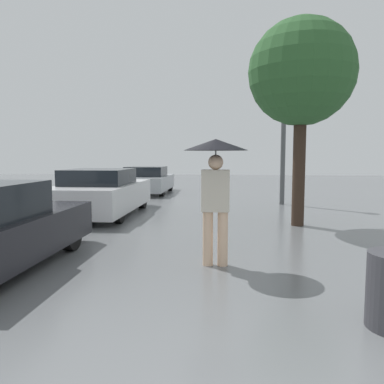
# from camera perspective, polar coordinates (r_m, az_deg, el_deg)

# --- Properties ---
(pedestrian) EXTENTS (0.93, 0.93, 1.84)m
(pedestrian) POSITION_cam_1_polar(r_m,az_deg,el_deg) (5.37, 3.62, 3.31)
(pedestrian) COLOR beige
(pedestrian) RESTS_ON ground_plane
(parked_car_middle) EXTENTS (1.85, 4.19, 1.25)m
(parked_car_middle) POSITION_cam_1_polar(r_m,az_deg,el_deg) (10.49, -13.62, -0.15)
(parked_car_middle) COLOR silver
(parked_car_middle) RESTS_ON ground_plane
(parked_car_farthest) EXTENTS (1.82, 3.83, 1.15)m
(parked_car_farthest) POSITION_cam_1_polar(r_m,az_deg,el_deg) (16.21, -6.85, 1.74)
(parked_car_farthest) COLOR #9EA3A8
(parked_car_farthest) RESTS_ON ground_plane
(tree) EXTENTS (2.36, 2.36, 4.63)m
(tree) POSITION_cam_1_polar(r_m,az_deg,el_deg) (9.04, 16.34, 16.90)
(tree) COLOR #38281E
(tree) RESTS_ON ground_plane
(street_lamp) EXTENTS (0.37, 0.37, 4.25)m
(street_lamp) POSITION_cam_1_polar(r_m,az_deg,el_deg) (12.68, 13.79, 10.31)
(street_lamp) COLOR #515456
(street_lamp) RESTS_ON ground_plane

